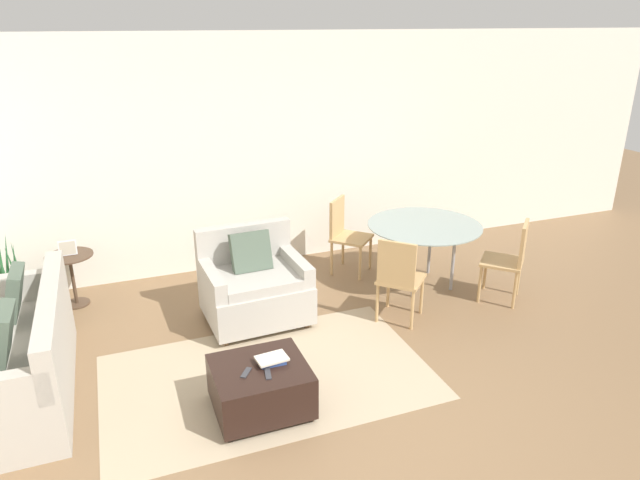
{
  "coord_description": "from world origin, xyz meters",
  "views": [
    {
      "loc": [
        -1.5,
        -3.22,
        2.87
      ],
      "look_at": [
        0.44,
        1.87,
        0.75
      ],
      "focal_mm": 32.0,
      "sensor_mm": 36.0,
      "label": 1
    }
  ],
  "objects_px": {
    "potted_plant": "(15,299)",
    "picture_frame": "(68,248)",
    "tv_remote_secondary": "(246,373)",
    "dining_chair_near_right": "(511,256)",
    "tv_remote_primary": "(268,373)",
    "dining_chair_far_left": "(345,231)",
    "book_stack": "(272,360)",
    "side_table": "(71,270)",
    "dining_chair_near_left": "(399,275)",
    "couch": "(12,362)",
    "dining_table": "(424,230)",
    "armchair": "(254,286)",
    "ottoman": "(260,386)"
  },
  "relations": [
    {
      "from": "book_stack",
      "to": "dining_chair_far_left",
      "type": "distance_m",
      "value": 2.68
    },
    {
      "from": "ottoman",
      "to": "dining_chair_near_right",
      "type": "relative_size",
      "value": 0.8
    },
    {
      "from": "book_stack",
      "to": "dining_table",
      "type": "distance_m",
      "value": 2.7
    },
    {
      "from": "tv_remote_secondary",
      "to": "picture_frame",
      "type": "relative_size",
      "value": 0.75
    },
    {
      "from": "couch",
      "to": "dining_chair_near_left",
      "type": "bearing_deg",
      "value": -0.2
    },
    {
      "from": "armchair",
      "to": "potted_plant",
      "type": "xyz_separation_m",
      "value": [
        -2.28,
        0.91,
        -0.16
      ]
    },
    {
      "from": "tv_remote_secondary",
      "to": "picture_frame",
      "type": "bearing_deg",
      "value": 117.18
    },
    {
      "from": "potted_plant",
      "to": "side_table",
      "type": "xyz_separation_m",
      "value": [
        0.56,
        0.08,
        0.2
      ]
    },
    {
      "from": "potted_plant",
      "to": "picture_frame",
      "type": "height_order",
      "value": "potted_plant"
    },
    {
      "from": "ottoman",
      "to": "dining_table",
      "type": "xyz_separation_m",
      "value": [
        2.33,
        1.53,
        0.45
      ]
    },
    {
      "from": "potted_plant",
      "to": "side_table",
      "type": "distance_m",
      "value": 0.6
    },
    {
      "from": "ottoman",
      "to": "dining_table",
      "type": "height_order",
      "value": "dining_table"
    },
    {
      "from": "couch",
      "to": "ottoman",
      "type": "distance_m",
      "value": 2.0
    },
    {
      "from": "tv_remote_primary",
      "to": "dining_chair_near_left",
      "type": "xyz_separation_m",
      "value": [
        1.62,
        0.97,
        0.12
      ]
    },
    {
      "from": "book_stack",
      "to": "picture_frame",
      "type": "height_order",
      "value": "picture_frame"
    },
    {
      "from": "tv_remote_secondary",
      "to": "side_table",
      "type": "bearing_deg",
      "value": 117.18
    },
    {
      "from": "tv_remote_primary",
      "to": "potted_plant",
      "type": "relative_size",
      "value": 0.17
    },
    {
      "from": "dining_table",
      "to": "dining_chair_near_left",
      "type": "distance_m",
      "value": 0.96
    },
    {
      "from": "side_table",
      "to": "dining_chair_near_right",
      "type": "distance_m",
      "value": 4.65
    },
    {
      "from": "armchair",
      "to": "dining_chair_near_left",
      "type": "relative_size",
      "value": 1.14
    },
    {
      "from": "side_table",
      "to": "tv_remote_secondary",
      "type": "bearing_deg",
      "value": -62.82
    },
    {
      "from": "picture_frame",
      "to": "dining_table",
      "type": "bearing_deg",
      "value": -13.41
    },
    {
      "from": "tv_remote_primary",
      "to": "dining_chair_far_left",
      "type": "height_order",
      "value": "dining_chair_far_left"
    },
    {
      "from": "book_stack",
      "to": "tv_remote_secondary",
      "type": "relative_size",
      "value": 1.9
    },
    {
      "from": "couch",
      "to": "tv_remote_primary",
      "type": "xyz_separation_m",
      "value": [
        1.83,
        -0.98,
        0.08
      ]
    },
    {
      "from": "side_table",
      "to": "dining_chair_near_left",
      "type": "xyz_separation_m",
      "value": [
        3.04,
        -1.56,
        0.11
      ]
    },
    {
      "from": "picture_frame",
      "to": "dining_chair_near_right",
      "type": "height_order",
      "value": "dining_chair_near_right"
    },
    {
      "from": "couch",
      "to": "tv_remote_primary",
      "type": "distance_m",
      "value": 2.08
    },
    {
      "from": "couch",
      "to": "tv_remote_secondary",
      "type": "relative_size",
      "value": 13.76
    },
    {
      "from": "ottoman",
      "to": "potted_plant",
      "type": "distance_m",
      "value": 3.04
    },
    {
      "from": "couch",
      "to": "dining_table",
      "type": "xyz_separation_m",
      "value": [
        4.12,
        0.66,
        0.35
      ]
    },
    {
      "from": "potted_plant",
      "to": "dining_table",
      "type": "height_order",
      "value": "potted_plant"
    },
    {
      "from": "book_stack",
      "to": "dining_chair_near_right",
      "type": "distance_m",
      "value": 3.02
    },
    {
      "from": "potted_plant",
      "to": "dining_chair_near_right",
      "type": "bearing_deg",
      "value": -16.7
    },
    {
      "from": "armchair",
      "to": "side_table",
      "type": "xyz_separation_m",
      "value": [
        -1.72,
        0.98,
        0.04
      ]
    },
    {
      "from": "side_table",
      "to": "ottoman",
      "type": "bearing_deg",
      "value": -60.24
    },
    {
      "from": "tv_remote_primary",
      "to": "dining_chair_far_left",
      "type": "bearing_deg",
      "value": 55.08
    },
    {
      "from": "dining_chair_near_right",
      "to": "armchair",
      "type": "bearing_deg",
      "value": 167.82
    },
    {
      "from": "book_stack",
      "to": "tv_remote_secondary",
      "type": "distance_m",
      "value": 0.23
    },
    {
      "from": "armchair",
      "to": "tv_remote_primary",
      "type": "xyz_separation_m",
      "value": [
        -0.3,
        -1.55,
        0.03
      ]
    },
    {
      "from": "tv_remote_secondary",
      "to": "dining_table",
      "type": "distance_m",
      "value": 2.92
    },
    {
      "from": "side_table",
      "to": "potted_plant",
      "type": "bearing_deg",
      "value": -172.28
    },
    {
      "from": "potted_plant",
      "to": "picture_frame",
      "type": "distance_m",
      "value": 0.72
    },
    {
      "from": "couch",
      "to": "side_table",
      "type": "distance_m",
      "value": 1.6
    },
    {
      "from": "couch",
      "to": "book_stack",
      "type": "bearing_deg",
      "value": -24.23
    },
    {
      "from": "book_stack",
      "to": "dining_chair_near_left",
      "type": "height_order",
      "value": "dining_chair_near_left"
    },
    {
      "from": "book_stack",
      "to": "dining_table",
      "type": "bearing_deg",
      "value": 34.36
    },
    {
      "from": "book_stack",
      "to": "potted_plant",
      "type": "distance_m",
      "value": 3.11
    },
    {
      "from": "armchair",
      "to": "ottoman",
      "type": "xyz_separation_m",
      "value": [
        -0.33,
        -1.44,
        -0.15
      ]
    },
    {
      "from": "ottoman",
      "to": "book_stack",
      "type": "bearing_deg",
      "value": 8.66
    }
  ]
}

